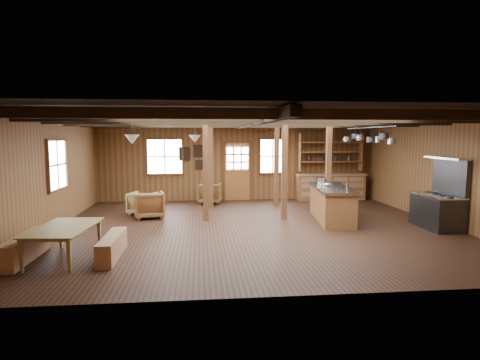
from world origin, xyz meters
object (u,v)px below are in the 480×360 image
object	(u,v)px
armchair_b	(210,193)
armchair_c	(143,203)
dining_table	(66,243)
armchair_a	(149,205)
kitchen_island	(332,203)
commercial_range	(439,205)

from	to	relation	value
armchair_b	armchair_c	world-z (taller)	armchair_b
dining_table	armchair_a	size ratio (longest dim) A/B	2.12
kitchen_island	armchair_b	world-z (taller)	kitchen_island
commercial_range	armchair_c	bearing A→B (deg)	161.01
dining_table	commercial_range	bearing A→B (deg)	-74.29
kitchen_island	armchair_c	world-z (taller)	kitchen_island
commercial_range	dining_table	bearing A→B (deg)	-168.59
commercial_range	armchair_b	xyz separation A→B (m)	(-5.67, 4.37, -0.24)
armchair_a	dining_table	bearing A→B (deg)	62.40
kitchen_island	commercial_range	distance (m)	2.68
commercial_range	dining_table	xyz separation A→B (m)	(-8.55, -1.73, -0.29)
armchair_b	armchair_a	bearing A→B (deg)	61.15
dining_table	armchair_a	xyz separation A→B (m)	(1.09, 3.75, 0.07)
kitchen_island	armchair_a	bearing A→B (deg)	177.44
dining_table	armchair_b	distance (m)	6.74
armchair_b	armchair_c	size ratio (longest dim) A/B	1.07
kitchen_island	armchair_b	xyz separation A→B (m)	(-3.27, 3.19, -0.12)
commercial_range	armchair_a	xyz separation A→B (m)	(-7.46, 2.02, -0.22)
dining_table	armchair_b	size ratio (longest dim) A/B	2.24
commercial_range	dining_table	world-z (taller)	commercial_range
armchair_a	armchair_c	world-z (taller)	armchair_a
armchair_a	armchair_c	xyz separation A→B (m)	(-0.27, 0.64, -0.04)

